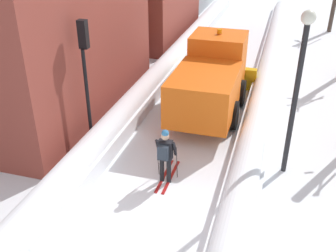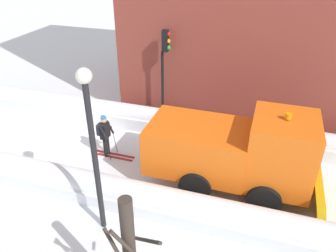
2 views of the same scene
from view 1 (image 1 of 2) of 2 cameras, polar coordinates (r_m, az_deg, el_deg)
ground_plane at (r=19.11m, az=6.15°, el=5.64°), size 80.00×80.00×0.00m
snowbank_left at (r=19.48m, az=-0.95°, el=7.71°), size 1.10×36.00×1.05m
snowbank_right at (r=18.73m, az=13.63°, el=5.76°), size 1.10×36.00×0.93m
plow_truck at (r=16.02m, az=6.18°, el=6.76°), size 3.20×5.98×3.12m
skier at (r=11.83m, az=-0.41°, el=-4.01°), size 0.62×1.80×1.81m
traffic_light_pole at (r=13.23m, az=-11.74°, el=9.07°), size 0.28×0.42×4.41m
street_lamp at (r=11.95m, az=18.20°, el=6.79°), size 0.40×0.40×5.07m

